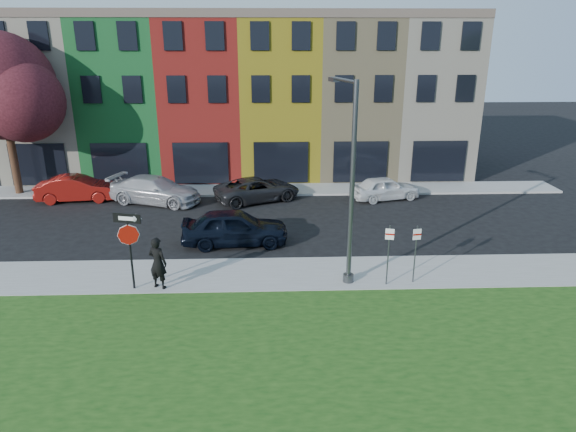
{
  "coord_description": "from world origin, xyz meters",
  "views": [
    {
      "loc": [
        -0.71,
        -15.34,
        8.88
      ],
      "look_at": [
        -0.0,
        4.0,
        2.15
      ],
      "focal_mm": 32.0,
      "sensor_mm": 36.0,
      "label": 1
    }
  ],
  "objects_px": {
    "stop_sign": "(129,236)",
    "street_lamp": "(350,185)",
    "man": "(158,263)",
    "sedan_near": "(235,227)"
  },
  "relations": [
    {
      "from": "man",
      "to": "stop_sign",
      "type": "bearing_deg",
      "value": 26.21
    },
    {
      "from": "man",
      "to": "street_lamp",
      "type": "height_order",
      "value": "street_lamp"
    },
    {
      "from": "stop_sign",
      "to": "man",
      "type": "xyz_separation_m",
      "value": [
        0.93,
        0.04,
        -1.09
      ]
    },
    {
      "from": "man",
      "to": "street_lamp",
      "type": "xyz_separation_m",
      "value": [
        7.01,
        0.44,
        2.77
      ]
    },
    {
      "from": "man",
      "to": "sedan_near",
      "type": "distance_m",
      "value": 5.13
    },
    {
      "from": "stop_sign",
      "to": "street_lamp",
      "type": "xyz_separation_m",
      "value": [
        7.95,
        0.48,
        1.68
      ]
    },
    {
      "from": "sedan_near",
      "to": "street_lamp",
      "type": "distance_m",
      "value": 6.76
    },
    {
      "from": "street_lamp",
      "to": "man",
      "type": "bearing_deg",
      "value": 169.43
    },
    {
      "from": "man",
      "to": "sedan_near",
      "type": "bearing_deg",
      "value": -96.06
    },
    {
      "from": "sedan_near",
      "to": "street_lamp",
      "type": "relative_size",
      "value": 0.65
    }
  ]
}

